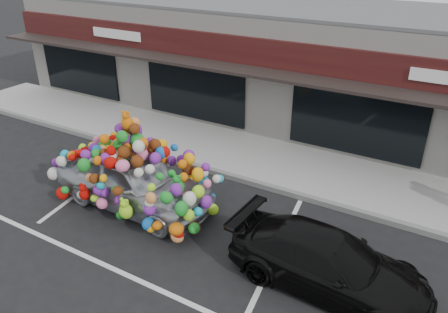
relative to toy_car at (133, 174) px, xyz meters
The scene contains 9 objects.
ground 1.62m from the toy_car, ahead, with size 90.00×90.00×0.00m, color black.
shop_building 8.67m from the toy_car, 81.14° to the left, with size 24.00×7.20×4.31m.
sidewalk 4.34m from the toy_car, 71.89° to the left, with size 26.00×3.00×0.15m, color #979892.
kerb 2.99m from the toy_car, 62.52° to the left, with size 26.00×0.18×0.16m, color slate.
parking_stripe_left 2.11m from the toy_car, behind, with size 0.12×4.40×0.01m, color silver.
parking_stripe_mid 4.23m from the toy_car, ahead, with size 0.12×4.40×0.01m, color silver.
lane_line 4.13m from the toy_car, 34.24° to the right, with size 14.00×0.12×0.01m, color silver.
toy_car is the anchor object (origin of this frame).
black_sedan 5.49m from the toy_car, ahead, with size 4.18×1.70×1.21m, color black.
Camera 1 is at (5.81, -7.51, 6.51)m, focal length 35.00 mm.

